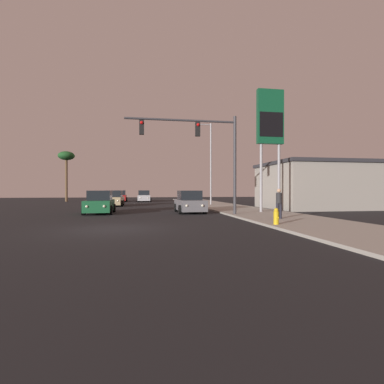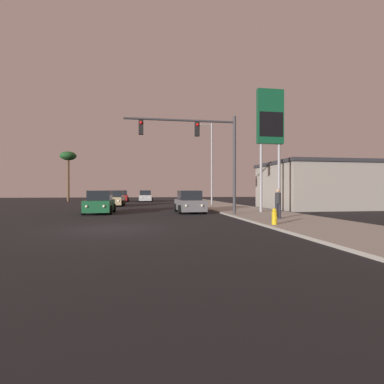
% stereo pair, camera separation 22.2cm
% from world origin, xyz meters
% --- Properties ---
extents(ground_plane, '(120.00, 120.00, 0.00)m').
position_xyz_m(ground_plane, '(0.00, 0.00, 0.00)').
color(ground_plane, black).
extents(sidewalk_right, '(5.00, 60.00, 0.12)m').
position_xyz_m(sidewalk_right, '(9.50, 10.00, 0.06)').
color(sidewalk_right, '#9E998E').
rests_on(sidewalk_right, ground).
extents(building_gas_station, '(10.30, 8.30, 4.30)m').
position_xyz_m(building_gas_station, '(18.00, 12.12, 2.16)').
color(building_gas_station, gray).
rests_on(building_gas_station, ground).
extents(car_silver, '(2.04, 4.33, 1.68)m').
position_xyz_m(car_silver, '(1.74, 31.78, 0.76)').
color(car_silver, '#B7B7BC').
rests_on(car_silver, ground).
extents(car_red, '(2.04, 4.33, 1.68)m').
position_xyz_m(car_red, '(-1.82, 32.37, 0.76)').
color(car_red, maroon).
rests_on(car_red, ground).
extents(car_tan, '(2.04, 4.34, 1.68)m').
position_xyz_m(car_tan, '(-1.61, 19.65, 0.76)').
color(car_tan, tan).
rests_on(car_tan, ground).
extents(car_grey, '(2.04, 4.33, 1.68)m').
position_xyz_m(car_grey, '(4.91, 8.95, 0.76)').
color(car_grey, slate).
rests_on(car_grey, ground).
extents(car_green, '(2.04, 4.31, 1.68)m').
position_xyz_m(car_green, '(-1.74, 9.22, 0.76)').
color(car_green, '#195933').
rests_on(car_green, ground).
extents(traffic_light_mast, '(7.30, 0.36, 6.50)m').
position_xyz_m(traffic_light_mast, '(5.32, 5.52, 4.73)').
color(traffic_light_mast, '#38383D').
rests_on(traffic_light_mast, sidewalk_right).
extents(street_lamp, '(1.74, 0.24, 9.00)m').
position_xyz_m(street_lamp, '(8.79, 18.79, 5.12)').
color(street_lamp, '#99999E').
rests_on(street_lamp, sidewalk_right).
extents(gas_station_sign, '(2.00, 0.42, 9.00)m').
position_xyz_m(gas_station_sign, '(10.64, 7.17, 6.62)').
color(gas_station_sign, '#99999E').
rests_on(gas_station_sign, sidewalk_right).
extents(fire_hydrant, '(0.24, 0.34, 0.76)m').
position_xyz_m(fire_hydrant, '(7.41, -0.60, 0.49)').
color(fire_hydrant, gold).
rests_on(fire_hydrant, sidewalk_right).
extents(pedestrian_on_sidewalk, '(0.34, 0.32, 1.67)m').
position_xyz_m(pedestrian_on_sidewalk, '(8.83, 2.03, 1.03)').
color(pedestrian_on_sidewalk, '#23232D').
rests_on(pedestrian_on_sidewalk, sidewalk_right).
extents(palm_tree_far, '(2.40, 2.40, 7.56)m').
position_xyz_m(palm_tree_far, '(-9.80, 34.00, 6.54)').
color(palm_tree_far, brown).
rests_on(palm_tree_far, ground).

